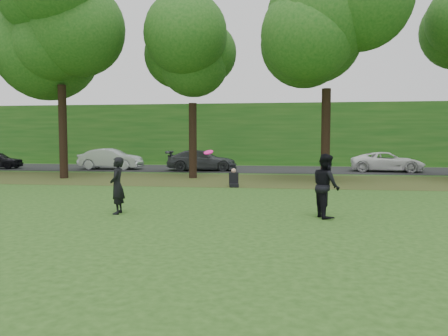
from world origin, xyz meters
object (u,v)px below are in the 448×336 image
at_px(player_right, 326,186).
at_px(frisbee, 209,152).
at_px(player_left, 117,186).
at_px(seated_person, 234,180).

distance_m(player_right, frisbee, 3.42).
distance_m(player_left, player_right, 6.00).
bearing_deg(player_right, frisbee, 77.43).
xyz_separation_m(player_left, player_right, (5.99, 0.24, 0.06)).
relative_size(frisbee, seated_person, 0.44).
height_order(player_left, seated_person, player_left).
relative_size(player_right, seated_person, 2.16).
bearing_deg(seated_person, player_left, -118.35).
distance_m(player_left, seated_person, 7.96).
distance_m(player_left, frisbee, 2.88).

